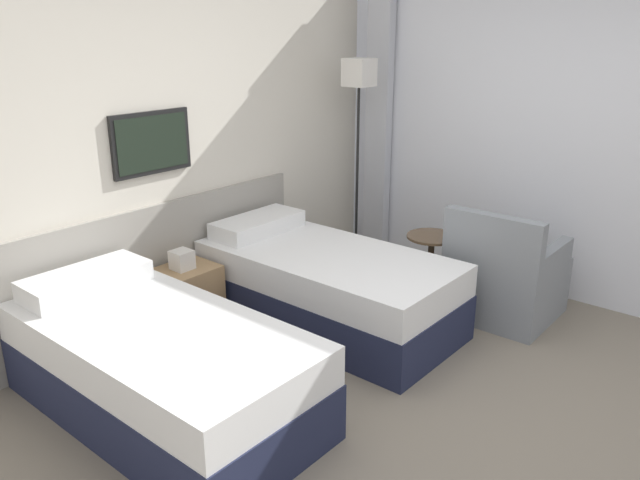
% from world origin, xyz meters
% --- Properties ---
extents(ground_plane, '(16.00, 16.00, 0.00)m').
position_xyz_m(ground_plane, '(0.00, 0.00, 0.00)').
color(ground_plane, slate).
extents(wall_headboard, '(10.00, 0.10, 2.70)m').
position_xyz_m(wall_headboard, '(-0.02, 2.31, 1.30)').
color(wall_headboard, beige).
rests_on(wall_headboard, ground_plane).
extents(wall_window, '(0.21, 4.78, 2.70)m').
position_xyz_m(wall_window, '(2.17, -0.00, 1.34)').
color(wall_window, white).
rests_on(wall_window, ground_plane).
extents(bed_near_door, '(0.96, 1.94, 0.70)m').
position_xyz_m(bed_near_door, '(-1.01, 1.28, 0.30)').
color(bed_near_door, '#1E233D').
rests_on(bed_near_door, ground_plane).
extents(bed_near_window, '(0.96, 1.94, 0.70)m').
position_xyz_m(bed_near_window, '(0.50, 1.28, 0.30)').
color(bed_near_window, '#1E233D').
rests_on(bed_near_window, ground_plane).
extents(nightstand, '(0.48, 0.37, 0.62)m').
position_xyz_m(nightstand, '(-0.25, 2.02, 0.25)').
color(nightstand, '#9E7A51').
rests_on(nightstand, ground_plane).
extents(floor_lamp, '(0.24, 0.24, 1.89)m').
position_xyz_m(floor_lamp, '(1.59, 1.83, 1.57)').
color(floor_lamp, black).
rests_on(floor_lamp, ground_plane).
extents(side_table, '(0.40, 0.40, 0.59)m').
position_xyz_m(side_table, '(1.29, 0.85, 0.40)').
color(side_table, brown).
rests_on(side_table, ground_plane).
extents(armchair, '(0.76, 0.75, 0.89)m').
position_xyz_m(armchair, '(1.48, 0.31, 0.29)').
color(armchair, gray).
rests_on(armchair, ground_plane).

